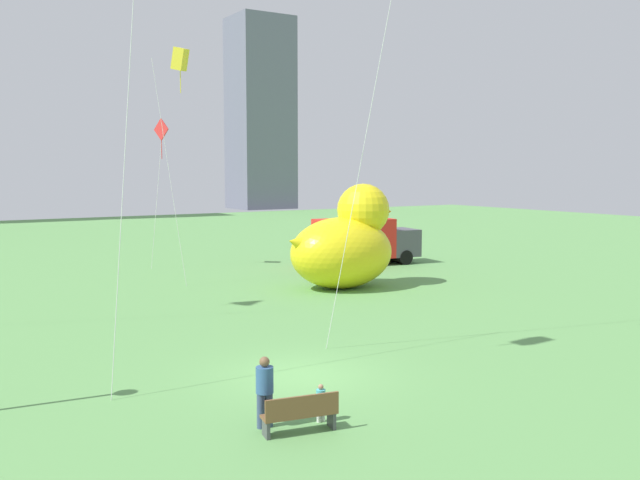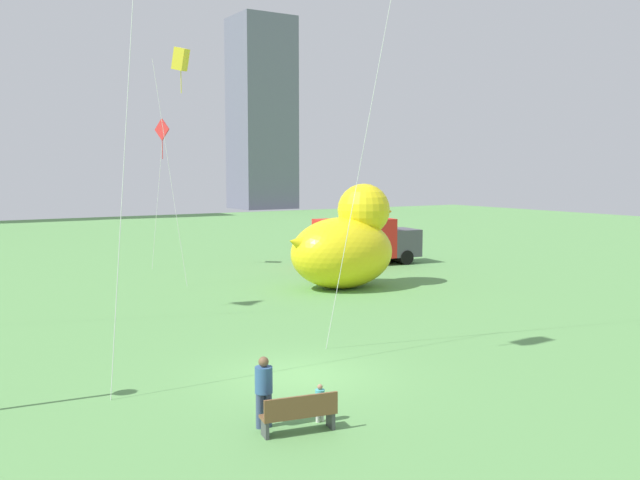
# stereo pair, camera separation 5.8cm
# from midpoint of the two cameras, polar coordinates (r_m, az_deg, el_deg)

# --- Properties ---
(ground_plane) EXTENTS (140.00, 140.00, 0.00)m
(ground_plane) POSITION_cam_midpoint_polar(r_m,az_deg,el_deg) (20.18, -1.61, -11.06)
(ground_plane) COLOR #5D9851
(park_bench) EXTENTS (1.77, 0.74, 0.90)m
(park_bench) POSITION_cam_midpoint_polar(r_m,az_deg,el_deg) (15.89, -1.71, -13.98)
(park_bench) COLOR brown
(park_bench) RESTS_ON ground
(person_adult) EXTENTS (0.40, 0.40, 1.65)m
(person_adult) POSITION_cam_midpoint_polar(r_m,az_deg,el_deg) (16.16, -4.66, -12.04)
(person_adult) COLOR #38476B
(person_adult) RESTS_ON ground
(person_child) EXTENTS (0.22, 0.22, 0.90)m
(person_child) POSITION_cam_midpoint_polar(r_m,az_deg,el_deg) (16.57, -0.04, -13.07)
(person_child) COLOR silver
(person_child) RESTS_ON ground
(giant_inflatable_duck) EXTENTS (6.22, 3.99, 5.15)m
(giant_inflatable_duck) POSITION_cam_midpoint_polar(r_m,az_deg,el_deg) (34.36, 2.04, -0.31)
(giant_inflatable_duck) COLOR yellow
(giant_inflatable_duck) RESTS_ON ground
(box_truck) EXTENTS (6.73, 3.09, 2.85)m
(box_truck) POSITION_cam_midpoint_polar(r_m,az_deg,el_deg) (42.75, 3.61, -0.11)
(box_truck) COLOR red
(box_truck) RESTS_ON ground
(kite_yellow) EXTENTS (1.83, 1.90, 12.04)m
(kite_yellow) POSITION_cam_midpoint_polar(r_m,az_deg,el_deg) (36.97, -11.47, 14.23)
(kite_yellow) COLOR silver
(kite_yellow) RESTS_ON ground
(kite_red) EXTENTS (1.02, 1.31, 8.80)m
(kite_red) POSITION_cam_midpoint_polar(r_m,az_deg,el_deg) (41.80, -12.95, 8.43)
(kite_red) COLOR silver
(kite_red) RESTS_ON ground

